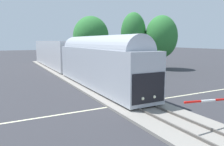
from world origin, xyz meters
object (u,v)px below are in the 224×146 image
object	(u,v)px
oak_far_right	(133,33)
elm_centre_background	(91,36)
commuter_train	(70,56)
maple_right_background	(161,37)
traffic_signal_far_side	(130,50)

from	to	relation	value
oak_far_right	elm_centre_background	distance (m)	7.64
commuter_train	oak_far_right	world-z (taller)	oak_far_right
commuter_train	oak_far_right	bearing A→B (deg)	10.67
maple_right_background	oak_far_right	bearing A→B (deg)	141.49
elm_centre_background	maple_right_background	size ratio (longest dim) A/B	1.00
oak_far_right	maple_right_background	distance (m)	4.91
elm_centre_background	maple_right_background	xyz separation A→B (m)	(10.27, -7.09, -0.15)
commuter_train	maple_right_background	xyz separation A→B (m)	(16.11, -0.72, 2.83)
elm_centre_background	maple_right_background	world-z (taller)	elm_centre_background
commuter_train	traffic_signal_far_side	bearing A→B (deg)	-53.12
elm_centre_background	traffic_signal_far_side	bearing A→B (deg)	-91.19
elm_centre_background	maple_right_background	bearing A→B (deg)	-34.61
oak_far_right	elm_centre_background	size ratio (longest dim) A/B	1.06
oak_far_right	elm_centre_background	world-z (taller)	oak_far_right
commuter_train	maple_right_background	size ratio (longest dim) A/B	4.36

